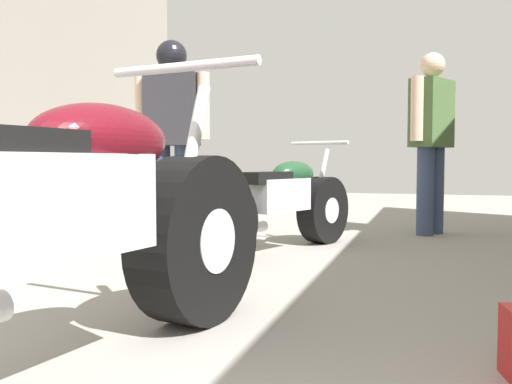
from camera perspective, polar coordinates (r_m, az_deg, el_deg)
ground_plane at (r=3.41m, az=1.35°, el=-8.29°), size 17.14×17.14×0.00m
motorcycle_maroon_cruiser at (r=1.70m, az=-22.17°, el=-4.67°), size 0.77×2.30×1.07m
motorcycle_black_naked at (r=4.07m, az=2.01°, el=-1.37°), size 0.86×1.73×0.84m
mechanic_in_blue at (r=5.36m, az=17.57°, el=5.86°), size 0.41×0.64×1.66m
mechanic_with_helmet at (r=4.92m, az=-8.62°, el=7.28°), size 0.68×0.30×1.72m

